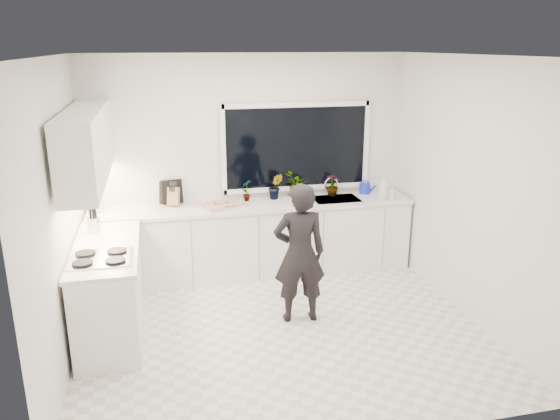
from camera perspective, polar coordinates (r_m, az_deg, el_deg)
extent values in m
cube|color=beige|center=(5.73, 0.10, -12.38)|extent=(4.00, 3.50, 0.02)
cube|color=white|center=(6.87, -3.22, 4.79)|extent=(4.00, 0.02, 2.70)
cube|color=white|center=(5.15, -22.23, -0.67)|extent=(0.02, 3.50, 2.70)
cube|color=white|center=(5.97, 19.27, 1.96)|extent=(0.02, 3.50, 2.70)
cube|color=white|center=(4.99, 0.11, 15.95)|extent=(4.00, 3.50, 0.02)
cube|color=black|center=(6.93, 1.73, 6.58)|extent=(1.80, 0.02, 1.00)
cube|color=white|center=(6.84, -2.65, -3.23)|extent=(3.92, 0.58, 0.88)
cube|color=white|center=(5.75, -17.34, -8.08)|extent=(0.58, 1.60, 0.88)
cube|color=silver|center=(6.68, -2.69, 0.45)|extent=(3.94, 0.62, 0.04)
cube|color=silver|center=(5.58, -17.75, -3.79)|extent=(0.62, 1.60, 0.04)
cube|color=white|center=(5.68, -19.57, 6.39)|extent=(0.34, 2.10, 0.70)
cube|color=silver|center=(6.95, 5.84, 0.78)|extent=(0.58, 0.42, 0.14)
cylinder|color=silver|center=(7.09, 5.37, 2.46)|extent=(0.03, 0.03, 0.22)
cube|color=black|center=(5.24, -18.28, -4.77)|extent=(0.56, 0.48, 0.03)
imported|color=black|center=(5.61, 2.05, -4.55)|extent=(0.56, 0.39, 1.49)
cube|color=silver|center=(6.59, -6.18, 0.46)|extent=(0.60, 0.54, 0.03)
cube|color=red|center=(6.59, -6.18, 0.60)|extent=(0.55, 0.48, 0.01)
cylinder|color=#1629D3|center=(7.22, 8.83, 2.22)|extent=(0.18, 0.18, 0.13)
cylinder|color=white|center=(6.69, -18.67, 0.90)|extent=(0.14, 0.14, 0.26)
cube|color=#8F6242|center=(6.70, -11.07, 1.34)|extent=(0.15, 0.13, 0.22)
cylinder|color=silver|center=(5.98, -18.86, -1.47)|extent=(0.15, 0.15, 0.16)
cube|color=black|center=(6.78, -11.60, 1.77)|extent=(0.21, 0.09, 0.28)
cube|color=black|center=(6.78, -11.19, 1.88)|extent=(0.25, 0.06, 0.30)
imported|color=#26662D|center=(6.79, -3.49, 2.10)|extent=(0.18, 0.17, 0.28)
imported|color=#26662D|center=(6.85, -0.48, 2.48)|extent=(0.20, 0.17, 0.33)
imported|color=#26662D|center=(6.91, 1.79, 2.62)|extent=(0.39, 0.39, 0.33)
imported|color=#26662D|center=(7.05, 5.50, 2.60)|extent=(0.22, 0.22, 0.28)
imported|color=#D8BF66|center=(6.97, 10.79, 2.37)|extent=(0.17, 0.17, 0.31)
imported|color=#D8BF66|center=(7.03, 11.53, 1.85)|extent=(0.11, 0.10, 0.17)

